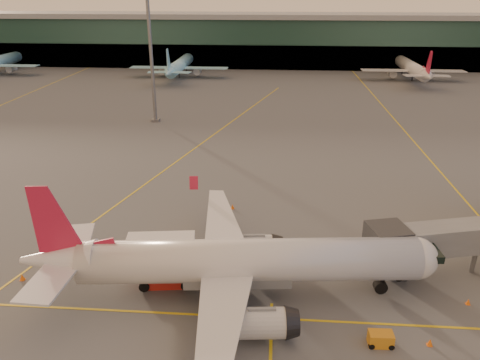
{
  "coord_description": "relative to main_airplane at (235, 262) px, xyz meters",
  "views": [
    {
      "loc": [
        4.81,
        -27.08,
        25.89
      ],
      "look_at": [
        0.92,
        23.25,
        5.0
      ],
      "focal_mm": 35.0,
      "sensor_mm": 36.0,
      "label": 1
    }
  ],
  "objects": [
    {
      "name": "ground",
      "position": [
        -1.69,
        -7.8,
        -3.58
      ],
      "size": [
        600.0,
        600.0,
        0.0
      ],
      "primitive_type": "plane",
      "color": "#4C4F54",
      "rests_on": "ground"
    },
    {
      "name": "taxi_markings",
      "position": [
        -9.01,
        36.69,
        -3.58
      ],
      "size": [
        100.12,
        173.0,
        0.01
      ],
      "color": "gold",
      "rests_on": "ground"
    },
    {
      "name": "terminal",
      "position": [
        -1.69,
        134.0,
        5.18
      ],
      "size": [
        400.0,
        20.0,
        17.6
      ],
      "color": "#19382D",
      "rests_on": "ground"
    },
    {
      "name": "mast_west_near",
      "position": [
        -21.69,
        58.2,
        11.28
      ],
      "size": [
        2.4,
        2.4,
        25.6
      ],
      "color": "slate",
      "rests_on": "ground"
    },
    {
      "name": "distant_aircraft_row",
      "position": [
        -22.69,
        110.2,
        -3.58
      ],
      "size": [
        290.0,
        34.0,
        13.0
      ],
      "color": "#92DAF4",
      "rests_on": "ground"
    },
    {
      "name": "main_airplane",
      "position": [
        0.0,
        0.0,
        0.0
      ],
      "size": [
        36.55,
        33.01,
        11.03
      ],
      "rotation": [
        0.0,
        0.0,
        0.1
      ],
      "color": "silver",
      "rests_on": "ground"
    },
    {
      "name": "catering_truck",
      "position": [
        -6.91,
        1.62,
        -0.86
      ],
      "size": [
        6.46,
        3.43,
        4.79
      ],
      "rotation": [
        0.0,
        0.0,
        0.13
      ],
      "color": "red",
      "rests_on": "ground"
    },
    {
      "name": "gpu_cart",
      "position": [
        11.81,
        -5.3,
        -3.03
      ],
      "size": [
        1.98,
        1.21,
        1.13
      ],
      "rotation": [
        0.0,
        0.0,
        0.03
      ],
      "color": "orange",
      "rests_on": "ground"
    },
    {
      "name": "cone_nose",
      "position": [
        20.56,
        0.47,
        -3.33
      ],
      "size": [
        0.42,
        0.42,
        0.53
      ],
      "color": "orange",
      "rests_on": "ground"
    },
    {
      "name": "cone_tail",
      "position": [
        -20.5,
        1.0,
        -3.27
      ],
      "size": [
        0.5,
        0.5,
        0.64
      ],
      "color": "orange",
      "rests_on": "ground"
    },
    {
      "name": "cone_wing_left",
      "position": [
        -1.91,
        18.0,
        -3.3
      ],
      "size": [
        0.47,
        0.47,
        0.6
      ],
      "color": "orange",
      "rests_on": "ground"
    },
    {
      "name": "cone_fwd",
      "position": [
        15.67,
        -5.04,
        -3.3
      ],
      "size": [
        0.46,
        0.46,
        0.59
      ],
      "color": "orange",
      "rests_on": "ground"
    }
  ]
}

